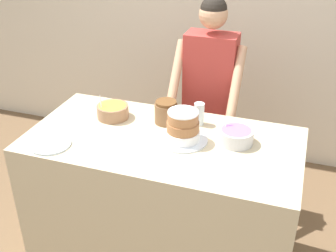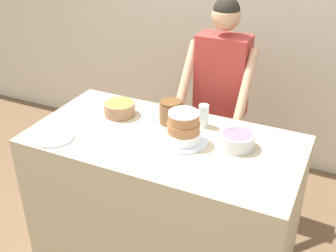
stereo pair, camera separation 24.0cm
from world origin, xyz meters
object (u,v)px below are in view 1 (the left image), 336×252
at_px(frosting_bowl_purple, 236,136).
at_px(ceramic_plate, 50,144).
at_px(cake, 183,128).
at_px(drinking_glass, 199,114).
at_px(frosting_bowl_orange, 113,111).
at_px(stoneware_jar, 166,112).
at_px(person_baker, 209,85).

height_order(frosting_bowl_purple, ceramic_plate, frosting_bowl_purple).
distance_m(cake, drinking_glass, 0.23).
relative_size(frosting_bowl_purple, drinking_glass, 1.42).
bearing_deg(cake, ceramic_plate, -157.34).
distance_m(frosting_bowl_orange, stoneware_jar, 0.35).
xyz_separation_m(frosting_bowl_purple, ceramic_plate, (-1.01, -0.37, -0.04)).
distance_m(frosting_bowl_purple, frosting_bowl_orange, 0.82).
bearing_deg(frosting_bowl_orange, person_baker, 49.15).
relative_size(cake, stoneware_jar, 2.00).
xyz_separation_m(frosting_bowl_purple, stoneware_jar, (-0.47, 0.11, 0.03)).
height_order(cake, frosting_bowl_orange, cake).
xyz_separation_m(cake, frosting_bowl_orange, (-0.52, 0.14, -0.04)).
bearing_deg(person_baker, frosting_bowl_purple, -63.68).
bearing_deg(cake, frosting_bowl_purple, 14.36).
height_order(cake, stoneware_jar, cake).
bearing_deg(frosting_bowl_purple, cake, -165.64).
bearing_deg(ceramic_plate, stoneware_jar, 41.54).
bearing_deg(drinking_glass, stoneware_jar, -167.10).
bearing_deg(ceramic_plate, cake, 22.66).
bearing_deg(frosting_bowl_purple, frosting_bowl_orange, 175.64).
distance_m(drinking_glass, stoneware_jar, 0.21).
xyz_separation_m(cake, drinking_glass, (0.04, 0.23, -0.01)).
relative_size(person_baker, ceramic_plate, 6.85).
height_order(person_baker, cake, person_baker).
relative_size(person_baker, frosting_bowl_purple, 8.04).
bearing_deg(drinking_glass, frosting_bowl_orange, -170.55).
height_order(frosting_bowl_orange, ceramic_plate, frosting_bowl_orange).
relative_size(drinking_glass, stoneware_jar, 0.97).
height_order(frosting_bowl_orange, drinking_glass, frosting_bowl_orange).
distance_m(person_baker, frosting_bowl_orange, 0.76).
distance_m(cake, frosting_bowl_purple, 0.31).
height_order(cake, ceramic_plate, cake).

